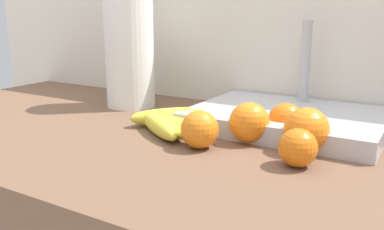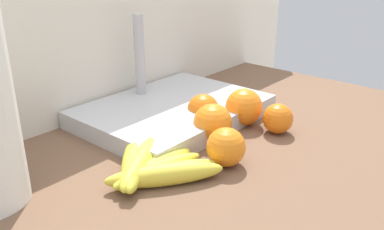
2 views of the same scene
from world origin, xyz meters
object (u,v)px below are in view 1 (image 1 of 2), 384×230
object	(u,v)px
banana_bunch	(169,121)
orange_front	(249,123)
orange_back_left	(298,148)
orange_center	(200,130)
sink_basin	(288,118)
paper_towel_roll	(129,51)
orange_far_right	(307,130)
orange_right	(286,120)

from	to	relation	value
banana_bunch	orange_front	world-z (taller)	orange_front
banana_bunch	orange_back_left	world-z (taller)	orange_back_left
orange_center	sink_basin	bearing A→B (deg)	66.64
orange_back_left	paper_towel_roll	world-z (taller)	paper_towel_roll
orange_center	orange_front	bearing A→B (deg)	51.37
orange_front	paper_towel_roll	distance (m)	0.43
orange_front	sink_basin	xyz separation A→B (m)	(0.03, 0.14, -0.02)
orange_center	orange_far_right	bearing A→B (deg)	24.56
paper_towel_roll	sink_basin	world-z (taller)	paper_towel_roll
banana_bunch	orange_right	bearing A→B (deg)	17.29
banana_bunch	orange_right	distance (m)	0.25
sink_basin	orange_front	bearing A→B (deg)	-102.51
orange_far_right	orange_right	world-z (taller)	orange_far_right
orange_right	paper_towel_roll	size ratio (longest dim) A/B	0.22
banana_bunch	orange_center	world-z (taller)	orange_center
orange_right	orange_center	bearing A→B (deg)	-128.15
orange_front	orange_back_left	bearing A→B (deg)	-33.56
orange_front	banana_bunch	bearing A→B (deg)	-177.91
orange_far_right	paper_towel_roll	world-z (taller)	paper_towel_roll
banana_bunch	sink_basin	world-z (taller)	sink_basin
banana_bunch	orange_front	size ratio (longest dim) A/B	2.96
sink_basin	orange_center	bearing A→B (deg)	-113.36
orange_center	sink_basin	xyz separation A→B (m)	(0.10, 0.22, -0.01)
orange_far_right	sink_basin	distance (m)	0.16
orange_front	sink_basin	size ratio (longest dim) A/B	0.20
sink_basin	orange_back_left	bearing A→B (deg)	-67.91
orange_back_left	orange_center	world-z (taller)	orange_center
banana_bunch	orange_back_left	bearing A→B (deg)	-13.64
orange_front	orange_center	distance (m)	0.10
banana_bunch	orange_right	xyz separation A→B (m)	(0.23, 0.07, 0.02)
orange_back_left	orange_center	size ratio (longest dim) A/B	0.90
orange_far_right	banana_bunch	bearing A→B (deg)	-178.74
orange_far_right	orange_center	distance (m)	0.19
banana_bunch	orange_center	xyz separation A→B (m)	(0.12, -0.07, 0.02)
banana_bunch	paper_towel_roll	distance (m)	0.29
orange_back_left	orange_far_right	bearing A→B (deg)	96.77
orange_far_right	orange_center	size ratio (longest dim) A/B	1.15
banana_bunch	orange_back_left	xyz separation A→B (m)	(0.30, -0.07, 0.01)
orange_right	sink_basin	distance (m)	0.08
orange_far_right	orange_right	size ratio (longest dim) A/B	1.16
banana_bunch	orange_far_right	xyz separation A→B (m)	(0.29, 0.01, 0.02)
orange_far_right	sink_basin	world-z (taller)	sink_basin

